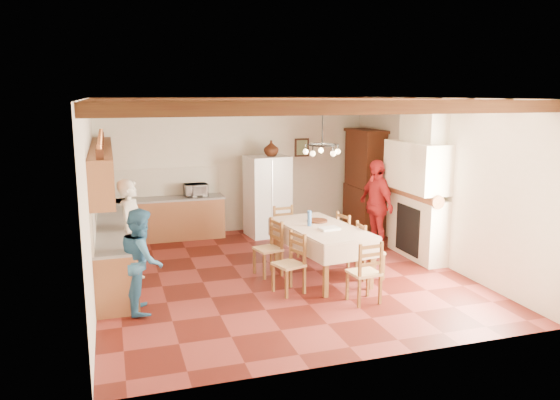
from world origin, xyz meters
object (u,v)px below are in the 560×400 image
Objects in this scene: dining_table at (321,231)px; chair_right_near at (370,250)px; chair_left_near at (289,263)px; chair_end_near at (364,271)px; microwave at (196,190)px; person_woman_red at (376,205)px; chair_left_far at (268,248)px; person_man at (132,231)px; chair_end_far at (286,232)px; refrigerator at (267,196)px; person_woman_blue at (142,260)px; hutch at (365,181)px; chair_right_far at (351,238)px.

chair_right_near is (0.77, -0.31, -0.31)m from dining_table.
chair_left_near and chair_end_near have the same top height.
person_woman_red is at bearing -36.77° from microwave.
chair_left_far is 2.28m from person_man.
person_man is (-2.21, 0.38, 0.38)m from chair_left_far.
microwave is (-0.76, 2.91, 0.55)m from chair_left_far.
chair_left_near is 1.00× the size of chair_end_far.
chair_right_near is (0.86, -3.25, -0.40)m from refrigerator.
chair_end_far reaches higher than dining_table.
person_woman_blue is at bearing -153.16° from person_man.
chair_end_near is 3.82m from person_man.
refrigerator is 2.94m from dining_table.
chair_end_far is 1.97× the size of microwave.
chair_right_near is (1.61, -0.64, 0.00)m from chair_left_far.
chair_right_far is (-1.33, -2.17, -0.67)m from hutch.
refrigerator is 3.59× the size of microwave.
person_man is at bearing -150.00° from refrigerator.
chair_left_near is 0.64× the size of person_woman_blue.
person_woman_red reaches higher than person_man.
chair_end_near is at bearing -73.45° from microwave.
chair_right_far is 0.56× the size of person_man.
chair_left_far is at bearing -140.43° from hutch.
chair_end_far is at bearing 98.38° from dining_table.
chair_right_far is at bearing -53.77° from microwave.
dining_table is 2.22× the size of chair_right_far.
chair_end_near is (-0.60, -0.99, 0.00)m from chair_right_near.
chair_right_far is (1.55, 1.09, 0.00)m from chair_left_near.
chair_left_far is (-0.07, 0.92, 0.00)m from chair_left_near.
person_man is (-3.82, 1.02, 0.38)m from chair_right_near.
person_man is (-2.86, -0.59, 0.38)m from chair_end_far.
chair_right_near is at bearing -61.09° from microwave.
person_woman_blue reaches higher than chair_end_far.
chair_end_far is 0.64× the size of person_woman_blue.
person_woman_red is (0.86, 0.71, 0.42)m from chair_right_far.
person_woman_red is at bearing -67.03° from person_woman_blue.
chair_end_far is at bearing 35.36° from chair_right_near.
chair_right_far is 0.64× the size of person_woman_blue.
person_woman_red is (-0.46, -1.46, -0.24)m from hutch.
chair_right_near is 1.88m from chair_end_far.
refrigerator is at bearing -37.79° from person_woman_blue.
chair_end_far is (-0.98, 0.80, 0.00)m from chair_right_far.
chair_end_near is at bearing 35.78° from chair_left_near.
person_man reaches higher than chair_left_far.
chair_left_far and chair_right_near have the same top height.
hutch reaches higher than chair_end_near.
chair_right_near is (-1.34, -2.98, -0.67)m from hutch.
chair_end_far is at bearing -54.61° from person_man.
chair_left_near is at bearing -108.60° from chair_end_far.
chair_left_far is at bearing 158.23° from dining_table.
hutch is 1.27× the size of person_woman_red.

